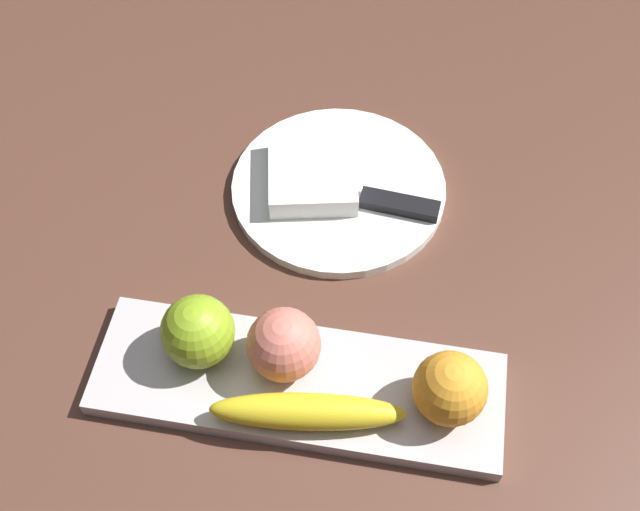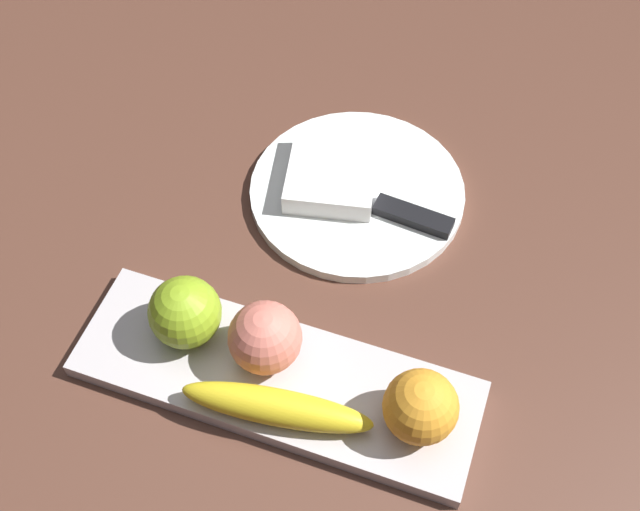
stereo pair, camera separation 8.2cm
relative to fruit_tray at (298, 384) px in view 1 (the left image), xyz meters
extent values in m
plane|color=#533225|center=(-0.02, -0.02, -0.01)|extent=(2.40, 2.40, 0.00)
cube|color=#BBB4B6|center=(0.00, 0.00, 0.00)|extent=(0.40, 0.12, 0.02)
sphere|color=#84A821|center=(0.10, -0.02, 0.05)|extent=(0.07, 0.07, 0.07)
ellipsoid|color=yellow|center=(-0.02, 0.04, 0.03)|extent=(0.19, 0.06, 0.03)
sphere|color=orange|center=(-0.14, 0.00, 0.04)|extent=(0.07, 0.07, 0.07)
sphere|color=#D57161|center=(0.02, -0.01, 0.05)|extent=(0.07, 0.07, 0.07)
cylinder|color=white|center=(0.00, -0.26, 0.00)|extent=(0.25, 0.25, 0.01)
cube|color=white|center=(0.03, -0.26, 0.02)|extent=(0.12, 0.13, 0.03)
cube|color=silver|center=(-0.01, -0.24, 0.00)|extent=(0.15, 0.03, 0.00)
cube|color=black|center=(-0.07, -0.23, 0.01)|extent=(0.09, 0.03, 0.01)
camera|label=1|loc=(-0.08, 0.34, 0.71)|focal=44.95mm
camera|label=2|loc=(-0.16, 0.32, 0.71)|focal=44.95mm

